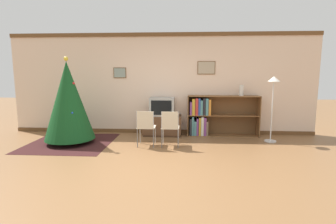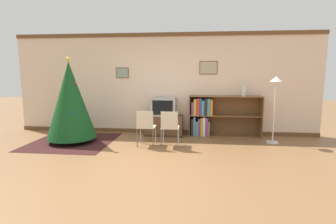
{
  "view_description": "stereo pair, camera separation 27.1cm",
  "coord_description": "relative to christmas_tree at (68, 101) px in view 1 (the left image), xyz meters",
  "views": [
    {
      "loc": [
        0.64,
        -4.5,
        1.68
      ],
      "look_at": [
        0.26,
        1.41,
        0.77
      ],
      "focal_mm": 28.0,
      "sensor_mm": 36.0,
      "label": 1
    },
    {
      "loc": [
        0.91,
        -4.47,
        1.68
      ],
      "look_at": [
        0.26,
        1.41,
        0.77
      ],
      "focal_mm": 28.0,
      "sensor_mm": 36.0,
      "label": 2
    }
  ],
  "objects": [
    {
      "name": "ground_plane",
      "position": [
        2.06,
        -1.4,
        -1.01
      ],
      "size": [
        24.0,
        24.0,
        0.0
      ],
      "primitive_type": "plane",
      "color": "brown"
    },
    {
      "name": "wall_back",
      "position": [
        2.06,
        1.21,
        0.34
      ],
      "size": [
        8.24,
        0.11,
        2.7
      ],
      "color": "beige",
      "rests_on": "ground_plane"
    },
    {
      "name": "area_rug",
      "position": [
        0.0,
        -0.0,
        -1.01
      ],
      "size": [
        1.91,
        1.93,
        0.01
      ],
      "color": "#381919",
      "rests_on": "ground_plane"
    },
    {
      "name": "christmas_tree",
      "position": [
        0.0,
        0.0,
        0.0
      ],
      "size": [
        1.15,
        1.15,
        2.01
      ],
      "color": "maroon",
      "rests_on": "area_rug"
    },
    {
      "name": "tv_console",
      "position": [
        2.11,
        0.9,
        -0.74
      ],
      "size": [
        1.01,
        0.47,
        0.54
      ],
      "color": "#412A1A",
      "rests_on": "ground_plane"
    },
    {
      "name": "television",
      "position": [
        2.11,
        0.9,
        -0.24
      ],
      "size": [
        0.64,
        0.46,
        0.48
      ],
      "color": "#9E9E99",
      "rests_on": "tv_console"
    },
    {
      "name": "folding_chair_left",
      "position": [
        1.84,
        -0.18,
        -0.54
      ],
      "size": [
        0.4,
        0.4,
        0.82
      ],
      "color": "beige",
      "rests_on": "ground_plane"
    },
    {
      "name": "folding_chair_right",
      "position": [
        2.39,
        -0.18,
        -0.54
      ],
      "size": [
        0.4,
        0.4,
        0.82
      ],
      "color": "beige",
      "rests_on": "ground_plane"
    },
    {
      "name": "bookshelf",
      "position": [
        3.36,
        0.97,
        -0.48
      ],
      "size": [
        1.86,
        0.36,
        1.06
      ],
      "color": "brown",
      "rests_on": "ground_plane"
    },
    {
      "name": "vase",
      "position": [
        4.16,
        0.97,
        0.19
      ],
      "size": [
        0.11,
        0.11,
        0.27
      ],
      "color": "silver",
      "rests_on": "bookshelf"
    },
    {
      "name": "standing_lamp",
      "position": [
        4.79,
        0.43,
        0.2
      ],
      "size": [
        0.28,
        0.28,
        1.57
      ],
      "color": "silver",
      "rests_on": "ground_plane"
    }
  ]
}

